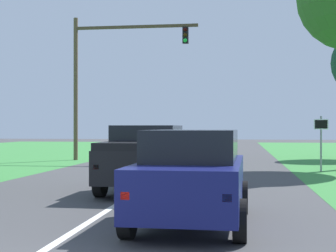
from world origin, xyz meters
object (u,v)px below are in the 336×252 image
(pickup_truck_lead, at_px, (148,158))
(keep_moving_sign, at_px, (321,136))
(traffic_light, at_px, (106,67))
(red_suv_near, at_px, (192,174))

(pickup_truck_lead, bearing_deg, keep_moving_sign, 51.08)
(traffic_light, height_order, keep_moving_sign, traffic_light)
(red_suv_near, xyz_separation_m, pickup_truck_lead, (-1.75, 4.91, 0.02))
(red_suv_near, distance_m, pickup_truck_lead, 5.22)
(traffic_light, xyz_separation_m, keep_moving_sign, (10.94, -5.72, -3.80))
(keep_moving_sign, bearing_deg, pickup_truck_lead, -128.92)
(red_suv_near, relative_size, keep_moving_sign, 1.92)
(pickup_truck_lead, height_order, traffic_light, traffic_light)
(red_suv_near, xyz_separation_m, keep_moving_sign, (4.35, 12.47, 0.54))
(traffic_light, bearing_deg, keep_moving_sign, -27.61)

